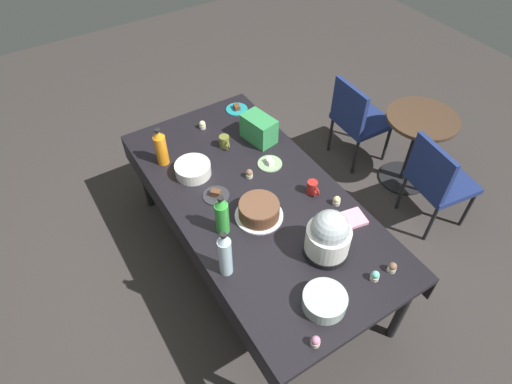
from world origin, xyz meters
The scene contains 25 objects.
ground centered at (0.00, 0.00, 0.00)m, with size 9.00×9.00×0.00m, color #383330.
potluck_table centered at (0.00, 0.00, 0.69)m, with size 2.20×1.10×0.75m.
frosted_layer_cake centered at (0.15, -0.07, 0.81)m, with size 0.31×0.31×0.12m.
slow_cooker centered at (0.60, 0.12, 0.90)m, with size 0.27×0.27×0.33m.
glass_salad_bowl centered at (0.87, -0.11, 0.79)m, with size 0.24×0.24×0.09m, color #B2C6BC.
ceramic_snack_bowl centered at (-0.43, -0.26, 0.79)m, with size 0.25×0.25×0.09m, color silver.
dessert_plate_teal centered at (-0.92, 0.39, 0.76)m, with size 0.18×0.18×0.04m.
dessert_plate_charcoal centered at (-0.15, -0.22, 0.76)m, with size 0.18×0.18×0.05m.
dessert_plate_sage centered at (-0.22, 0.26, 0.76)m, with size 0.18×0.18×0.05m.
cupcake_vanilla centered at (-0.19, 0.06, 0.78)m, with size 0.05×0.05×0.07m.
cupcake_berry centered at (-0.85, 0.04, 0.78)m, with size 0.05×0.05×0.07m.
cupcake_lemon centered at (0.33, 0.42, 0.78)m, with size 0.05×0.05×0.07m.
cupcake_mint centered at (0.90, 0.23, 0.78)m, with size 0.05×0.05×0.07m.
cupcake_cocoa centered at (1.03, -0.29, 0.78)m, with size 0.05×0.05×0.07m.
cupcake_rose centered at (0.91, 0.36, 0.78)m, with size 0.05×0.05×0.07m.
soda_bottle_water centered at (0.40, -0.45, 0.91)m, with size 0.08×0.08×0.34m.
soda_bottle_orange_juice centered at (-0.65, -0.38, 0.89)m, with size 0.09×0.09×0.30m.
soda_bottle_lime_soda centered at (0.13, -0.32, 0.89)m, with size 0.09×0.09×0.30m.
coffee_mug_olive centered at (-0.57, 0.08, 0.80)m, with size 0.12×0.08×0.09m.
coffee_mug_red centered at (0.17, 0.34, 0.80)m, with size 0.11×0.07×0.10m.
soda_carton centered at (-0.50, 0.34, 0.85)m, with size 0.26×0.16×0.20m, color #338C4C.
paper_napkin_stack centered at (0.50, 0.43, 0.76)m, with size 0.14×0.14×0.02m, color pink.
maroon_chair_left centered at (-0.55, 1.44, 0.49)m, with size 0.46×0.46×0.85m.
maroon_chair_right centered at (0.39, 1.44, 0.49)m, with size 0.50×0.50×0.85m.
round_cafe_table centered at (-0.05, 1.66, 0.50)m, with size 0.60×0.60×0.72m.
Camera 1 is at (1.67, -1.05, 2.89)m, focal length 30.33 mm.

